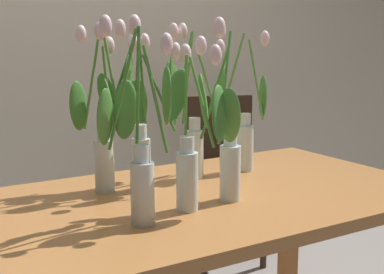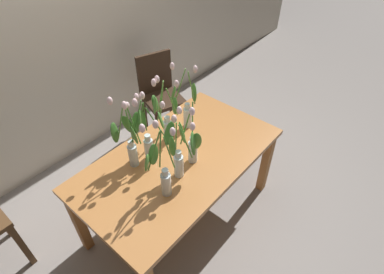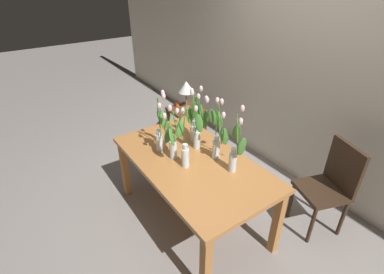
{
  "view_description": "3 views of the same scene",
  "coord_description": "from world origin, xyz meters",
  "px_view_note": "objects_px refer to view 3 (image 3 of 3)",
  "views": [
    {
      "loc": [
        -0.96,
        -1.49,
        1.26
      ],
      "look_at": [
        -0.08,
        -0.05,
        0.95
      ],
      "focal_mm": 50.83,
      "sensor_mm": 36.0,
      "label": 1
    },
    {
      "loc": [
        -1.18,
        -1.13,
        2.37
      ],
      "look_at": [
        0.05,
        -0.08,
        0.95
      ],
      "focal_mm": 28.3,
      "sensor_mm": 36.0,
      "label": 2
    },
    {
      "loc": [
        1.77,
        -1.23,
        2.26
      ],
      "look_at": [
        0.04,
        -0.03,
        1.02
      ],
      "focal_mm": 26.81,
      "sensor_mm": 36.0,
      "label": 3
    }
  ],
  "objects_px": {
    "tulip_vase_6": "(182,148)",
    "dining_chair": "(330,183)",
    "pillar_candle": "(177,104)",
    "tulip_vase_4": "(173,142)",
    "dining_table": "(192,168)",
    "tulip_vase_2": "(161,131)",
    "tulip_vase_0": "(235,153)",
    "side_table": "(186,116)",
    "table_lamp": "(186,87)",
    "tulip_vase_1": "(195,122)",
    "tulip_vase_3": "(198,127)",
    "tulip_vase_5": "(217,137)"
  },
  "relations": [
    {
      "from": "pillar_candle",
      "to": "tulip_vase_6",
      "type": "bearing_deg",
      "value": -30.36
    },
    {
      "from": "dining_chair",
      "to": "side_table",
      "type": "bearing_deg",
      "value": -173.8
    },
    {
      "from": "dining_table",
      "to": "tulip_vase_6",
      "type": "distance_m",
      "value": 0.3
    },
    {
      "from": "tulip_vase_6",
      "to": "dining_chair",
      "type": "xyz_separation_m",
      "value": [
        0.78,
        1.14,
        -0.4
      ]
    },
    {
      "from": "pillar_candle",
      "to": "tulip_vase_1",
      "type": "bearing_deg",
      "value": -23.81
    },
    {
      "from": "table_lamp",
      "to": "side_table",
      "type": "bearing_deg",
      "value": -46.59
    },
    {
      "from": "tulip_vase_5",
      "to": "table_lamp",
      "type": "xyz_separation_m",
      "value": [
        -1.41,
        0.6,
        -0.1
      ]
    },
    {
      "from": "tulip_vase_2",
      "to": "dining_chair",
      "type": "xyz_separation_m",
      "value": [
        1.1,
        1.17,
        -0.43
      ]
    },
    {
      "from": "dining_chair",
      "to": "pillar_candle",
      "type": "distance_m",
      "value": 2.25
    },
    {
      "from": "tulip_vase_1",
      "to": "tulip_vase_2",
      "type": "distance_m",
      "value": 0.36
    },
    {
      "from": "dining_table",
      "to": "pillar_candle",
      "type": "height_order",
      "value": "dining_table"
    },
    {
      "from": "table_lamp",
      "to": "tulip_vase_0",
      "type": "bearing_deg",
      "value": -20.18
    },
    {
      "from": "tulip_vase_2",
      "to": "table_lamp",
      "type": "relative_size",
      "value": 1.47
    },
    {
      "from": "tulip_vase_0",
      "to": "tulip_vase_1",
      "type": "relative_size",
      "value": 1.0
    },
    {
      "from": "dining_table",
      "to": "side_table",
      "type": "distance_m",
      "value": 1.55
    },
    {
      "from": "tulip_vase_0",
      "to": "tulip_vase_4",
      "type": "xyz_separation_m",
      "value": [
        -0.45,
        -0.33,
        -0.0
      ]
    },
    {
      "from": "tulip_vase_1",
      "to": "dining_chair",
      "type": "bearing_deg",
      "value": 37.51
    },
    {
      "from": "tulip_vase_3",
      "to": "tulip_vase_6",
      "type": "relative_size",
      "value": 0.99
    },
    {
      "from": "tulip_vase_0",
      "to": "table_lamp",
      "type": "bearing_deg",
      "value": 159.82
    },
    {
      "from": "side_table",
      "to": "tulip_vase_3",
      "type": "bearing_deg",
      "value": -28.33
    },
    {
      "from": "tulip_vase_4",
      "to": "table_lamp",
      "type": "height_order",
      "value": "tulip_vase_4"
    },
    {
      "from": "tulip_vase_4",
      "to": "pillar_candle",
      "type": "bearing_deg",
      "value": 146.88
    },
    {
      "from": "tulip_vase_1",
      "to": "table_lamp",
      "type": "relative_size",
      "value": 1.46
    },
    {
      "from": "tulip_vase_6",
      "to": "pillar_candle",
      "type": "relative_size",
      "value": 7.73
    },
    {
      "from": "dining_table",
      "to": "tulip_vase_3",
      "type": "relative_size",
      "value": 2.79
    },
    {
      "from": "side_table",
      "to": "table_lamp",
      "type": "xyz_separation_m",
      "value": [
        -0.02,
        0.02,
        0.42
      ]
    },
    {
      "from": "tulip_vase_3",
      "to": "side_table",
      "type": "bearing_deg",
      "value": 151.67
    },
    {
      "from": "tulip_vase_3",
      "to": "tulip_vase_6",
      "type": "xyz_separation_m",
      "value": [
        0.16,
        -0.29,
        -0.04
      ]
    },
    {
      "from": "tulip_vase_2",
      "to": "tulip_vase_0",
      "type": "bearing_deg",
      "value": 29.27
    },
    {
      "from": "tulip_vase_0",
      "to": "tulip_vase_2",
      "type": "xyz_separation_m",
      "value": [
        -0.63,
        -0.35,
        0.03
      ]
    },
    {
      "from": "dining_table",
      "to": "table_lamp",
      "type": "bearing_deg",
      "value": 148.29
    },
    {
      "from": "tulip_vase_0",
      "to": "tulip_vase_6",
      "type": "height_order",
      "value": "tulip_vase_6"
    },
    {
      "from": "tulip_vase_3",
      "to": "tulip_vase_4",
      "type": "height_order",
      "value": "tulip_vase_3"
    },
    {
      "from": "dining_table",
      "to": "pillar_candle",
      "type": "distance_m",
      "value": 1.62
    },
    {
      "from": "tulip_vase_1",
      "to": "tulip_vase_0",
      "type": "bearing_deg",
      "value": -0.58
    },
    {
      "from": "tulip_vase_5",
      "to": "dining_chair",
      "type": "height_order",
      "value": "tulip_vase_5"
    },
    {
      "from": "tulip_vase_2",
      "to": "tulip_vase_3",
      "type": "height_order",
      "value": "tulip_vase_2"
    },
    {
      "from": "tulip_vase_0",
      "to": "table_lamp",
      "type": "relative_size",
      "value": 1.45
    },
    {
      "from": "tulip_vase_4",
      "to": "dining_chair",
      "type": "height_order",
      "value": "tulip_vase_4"
    },
    {
      "from": "tulip_vase_0",
      "to": "pillar_candle",
      "type": "distance_m",
      "value": 1.87
    },
    {
      "from": "tulip_vase_1",
      "to": "tulip_vase_6",
      "type": "distance_m",
      "value": 0.43
    },
    {
      "from": "dining_chair",
      "to": "tulip_vase_5",
      "type": "bearing_deg",
      "value": -130.94
    },
    {
      "from": "dining_chair",
      "to": "tulip_vase_3",
      "type": "bearing_deg",
      "value": -137.92
    },
    {
      "from": "tulip_vase_0",
      "to": "side_table",
      "type": "bearing_deg",
      "value": 160.23
    },
    {
      "from": "tulip_vase_3",
      "to": "dining_chair",
      "type": "relative_size",
      "value": 0.62
    },
    {
      "from": "tulip_vase_3",
      "to": "side_table",
      "type": "height_order",
      "value": "tulip_vase_3"
    },
    {
      "from": "dining_table",
      "to": "tulip_vase_3",
      "type": "height_order",
      "value": "tulip_vase_3"
    },
    {
      "from": "tulip_vase_2",
      "to": "tulip_vase_6",
      "type": "height_order",
      "value": "tulip_vase_2"
    },
    {
      "from": "tulip_vase_3",
      "to": "tulip_vase_0",
      "type": "bearing_deg",
      "value": 4.36
    },
    {
      "from": "tulip_vase_5",
      "to": "table_lamp",
      "type": "height_order",
      "value": "tulip_vase_5"
    }
  ]
}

